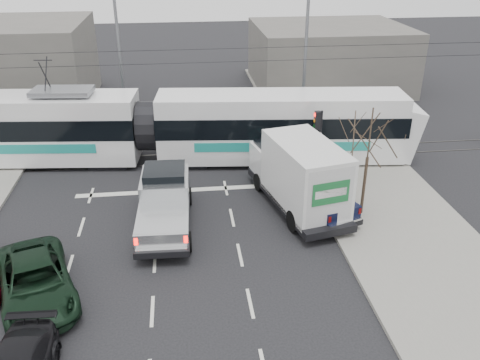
{
  "coord_description": "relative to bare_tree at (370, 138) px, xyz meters",
  "views": [
    {
      "loc": [
        -0.36,
        -16.94,
        11.7
      ],
      "look_at": [
        2.09,
        3.18,
        1.8
      ],
      "focal_mm": 38.0,
      "sensor_mm": 36.0,
      "label": 1
    }
  ],
  "objects": [
    {
      "name": "silver_pickup",
      "position": [
        -8.87,
        0.47,
        -2.66
      ],
      "size": [
        2.44,
        6.35,
        2.28
      ],
      "rotation": [
        0.0,
        0.0,
        -0.03
      ],
      "color": "black",
      "rests_on": "ground"
    },
    {
      "name": "navy_pickup",
      "position": [
        -2.21,
        0.78,
        -2.78
      ],
      "size": [
        3.31,
        5.15,
        2.04
      ],
      "rotation": [
        0.0,
        0.0,
        0.35
      ],
      "color": "black",
      "rests_on": "ground"
    },
    {
      "name": "sidewalk_right",
      "position": [
        1.4,
        -2.5,
        -3.72
      ],
      "size": [
        6.0,
        60.0,
        0.15
      ],
      "primitive_type": "cube",
      "color": "gray",
      "rests_on": "ground"
    },
    {
      "name": "box_truck",
      "position": [
        -2.74,
        1.05,
        -2.08
      ],
      "size": [
        3.77,
        7.26,
        3.46
      ],
      "rotation": [
        0.0,
        0.0,
        0.21
      ],
      "color": "black",
      "rests_on": "ground"
    },
    {
      "name": "ground",
      "position": [
        -7.6,
        -2.5,
        -3.79
      ],
      "size": [
        120.0,
        120.0,
        0.0
      ],
      "primitive_type": "plane",
      "color": "black",
      "rests_on": "ground"
    },
    {
      "name": "bare_tree",
      "position": [
        0.0,
        0.0,
        0.0
      ],
      "size": [
        2.4,
        2.4,
        5.0
      ],
      "color": "#47382B",
      "rests_on": "ground"
    },
    {
      "name": "street_lamp_far",
      "position": [
        -11.79,
        13.5,
        1.32
      ],
      "size": [
        2.38,
        0.25,
        9.0
      ],
      "color": "slate",
      "rests_on": "ground"
    },
    {
      "name": "traffic_signal",
      "position": [
        -1.13,
        4.0,
        -1.05
      ],
      "size": [
        0.44,
        0.44,
        3.6
      ],
      "color": "black",
      "rests_on": "ground"
    },
    {
      "name": "street_lamp_near",
      "position": [
        -0.29,
        11.5,
        1.32
      ],
      "size": [
        2.38,
        0.25,
        9.0
      ],
      "color": "slate",
      "rests_on": "ground"
    },
    {
      "name": "green_car",
      "position": [
        -13.32,
        -4.3,
        -3.07
      ],
      "size": [
        3.98,
        5.68,
        1.44
      ],
      "primitive_type": "imported",
      "rotation": [
        0.0,
        0.0,
        0.34
      ],
      "color": "black",
      "rests_on": "ground"
    },
    {
      "name": "building_right",
      "position": [
        4.4,
        21.5,
        -1.29
      ],
      "size": [
        12.0,
        10.0,
        5.0
      ],
      "primitive_type": "cube",
      "color": "#645F5B",
      "rests_on": "ground"
    },
    {
      "name": "rails",
      "position": [
        -7.6,
        7.5,
        -3.78
      ],
      "size": [
        60.0,
        1.6,
        0.03
      ],
      "primitive_type": "cube",
      "color": "#33302D",
      "rests_on": "ground"
    },
    {
      "name": "catenary",
      "position": [
        -7.6,
        7.5,
        0.09
      ],
      "size": [
        60.0,
        0.2,
        7.0
      ],
      "color": "black",
      "rests_on": "ground"
    },
    {
      "name": "tram",
      "position": [
        -9.86,
        7.41,
        -1.75
      ],
      "size": [
        28.36,
        5.62,
        5.76
      ],
      "rotation": [
        0.0,
        0.0,
        -0.1
      ],
      "color": "white",
      "rests_on": "ground"
    }
  ]
}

